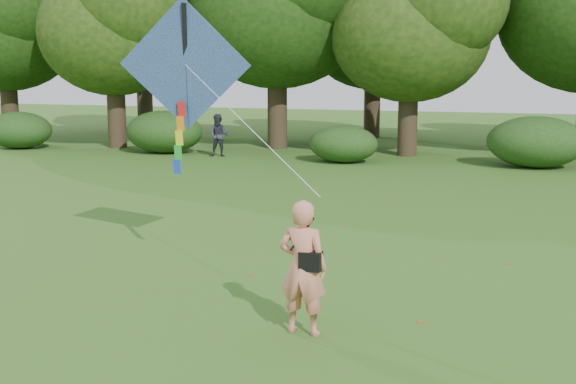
% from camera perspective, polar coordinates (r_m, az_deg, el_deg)
% --- Properties ---
extents(ground, '(100.00, 100.00, 0.00)m').
position_cam_1_polar(ground, '(10.69, 3.59, -10.11)').
color(ground, '#265114').
rests_on(ground, ground).
extents(man_kite_flyer, '(0.71, 0.49, 1.89)m').
position_cam_1_polar(man_kite_flyer, '(9.90, 1.18, -6.00)').
color(man_kite_flyer, '#E08069').
rests_on(man_kite_flyer, ground).
extents(bystander_left, '(0.95, 0.81, 1.73)m').
position_cam_1_polar(bystander_left, '(29.62, -5.48, 4.47)').
color(bystander_left, '#2A2A38').
rests_on(bystander_left, ground).
extents(crossbody_bag, '(0.43, 0.20, 0.73)m').
position_cam_1_polar(crossbody_bag, '(9.81, 1.79, -5.40)').
color(crossbody_bag, black).
rests_on(crossbody_bag, ground).
extents(flying_kite, '(4.29, 2.85, 3.08)m').
position_cam_1_polar(flying_kite, '(12.87, -8.13, 9.72)').
color(flying_kite, '#275EAC').
rests_on(flying_kite, ground).
extents(tree_line, '(54.70, 15.30, 9.48)m').
position_cam_1_polar(tree_line, '(32.69, 16.97, 12.91)').
color(tree_line, '#3A2D1E').
rests_on(tree_line, ground).
extents(shrub_band, '(39.15, 3.22, 1.88)m').
position_cam_1_polar(shrub_band, '(27.67, 11.28, 3.92)').
color(shrub_band, '#264919').
rests_on(shrub_band, ground).
extents(fallen_leaves, '(7.65, 14.61, 0.01)m').
position_cam_1_polar(fallen_leaves, '(13.84, 16.18, -5.79)').
color(fallen_leaves, brown).
rests_on(fallen_leaves, ground).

